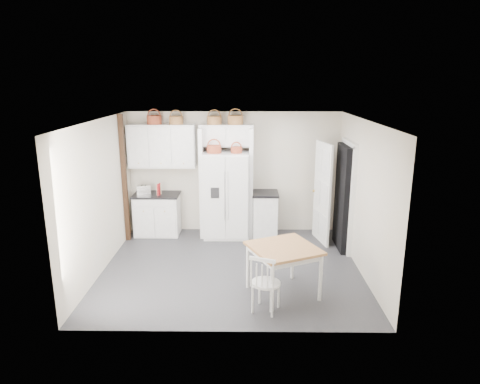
{
  "coord_description": "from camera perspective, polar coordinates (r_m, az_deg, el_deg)",
  "views": [
    {
      "loc": [
        0.24,
        -7.02,
        3.26
      ],
      "look_at": [
        0.15,
        0.4,
        1.29
      ],
      "focal_mm": 32.0,
      "sensor_mm": 36.0,
      "label": 1
    }
  ],
  "objects": [
    {
      "name": "wall_right",
      "position": [
        7.56,
        16.1,
        -0.75
      ],
      "size": [
        0.0,
        4.0,
        4.0
      ],
      "primitive_type": "plane",
      "rotation": [
        1.57,
        0.0,
        -1.57
      ],
      "color": "beige",
      "rests_on": "floor"
    },
    {
      "name": "floor",
      "position": [
        7.74,
        -1.16,
        -10.02
      ],
      "size": [
        4.5,
        4.5,
        0.0
      ],
      "primitive_type": "plane",
      "color": "#3C3C3E",
      "rests_on": "ground"
    },
    {
      "name": "basket_upper_b",
      "position": [
        9.08,
        -11.37,
        9.4
      ],
      "size": [
        0.3,
        0.3,
        0.18
      ],
      "primitive_type": "cylinder",
      "color": "maroon",
      "rests_on": "upper_cabinet"
    },
    {
      "name": "door_slab",
      "position": [
        8.79,
        10.91,
        -0.13
      ],
      "size": [
        0.21,
        0.79,
        2.05
      ],
      "primitive_type": "cube",
      "rotation": [
        0.0,
        0.0,
        -1.36
      ],
      "color": "white",
      "rests_on": "floor"
    },
    {
      "name": "cookbook_red",
      "position": [
        9.11,
        -10.74,
        0.36
      ],
      "size": [
        0.06,
        0.16,
        0.24
      ],
      "primitive_type": "cube",
      "rotation": [
        0.0,
        0.0,
        -0.17
      ],
      "color": "maroon",
      "rests_on": "counter_left"
    },
    {
      "name": "basket_bridge_a",
      "position": [
        8.91,
        -3.45,
        9.53
      ],
      "size": [
        0.3,
        0.3,
        0.17
      ],
      "primitive_type": "cylinder",
      "color": "brown",
      "rests_on": "bridge_cabinet"
    },
    {
      "name": "counter_left",
      "position": [
        9.23,
        -11.08,
        -0.36
      ],
      "size": [
        0.97,
        0.62,
        0.04
      ],
      "primitive_type": "cube",
      "color": "black",
      "rests_on": "base_cab_left"
    },
    {
      "name": "doorway_void",
      "position": [
        8.54,
        13.67,
        -0.72
      ],
      "size": [
        0.18,
        0.85,
        2.05
      ],
      "primitive_type": "cube",
      "color": "black",
      "rests_on": "floor"
    },
    {
      "name": "base_cab_right",
      "position": [
        9.17,
        3.33,
        -3.0
      ],
      "size": [
        0.51,
        0.61,
        0.9
      ],
      "primitive_type": "cube",
      "color": "silver",
      "rests_on": "floor"
    },
    {
      "name": "refrigerator",
      "position": [
        8.98,
        -1.81,
        -0.36
      ],
      "size": [
        0.93,
        0.75,
        1.8
      ],
      "primitive_type": "cube",
      "color": "silver",
      "rests_on": "floor"
    },
    {
      "name": "ceiling",
      "position": [
        7.05,
        -1.27,
        9.51
      ],
      "size": [
        4.5,
        4.5,
        0.0
      ],
      "primitive_type": "plane",
      "color": "white",
      "rests_on": "wall_back"
    },
    {
      "name": "bridge_cabinet",
      "position": [
        8.93,
        -1.82,
        7.56
      ],
      "size": [
        1.12,
        0.34,
        0.45
      ],
      "primitive_type": "cube",
      "color": "silver",
      "rests_on": "wall_back"
    },
    {
      "name": "trim_post",
      "position": [
        8.94,
        -15.17,
        1.68
      ],
      "size": [
        0.09,
        0.09,
        2.6
      ],
      "primitive_type": "cube",
      "color": "black",
      "rests_on": "floor"
    },
    {
      "name": "fridge_panel_left",
      "position": [
        9.02,
        -5.04,
        1.28
      ],
      "size": [
        0.08,
        0.6,
        2.3
      ],
      "primitive_type": "cube",
      "color": "silver",
      "rests_on": "floor"
    },
    {
      "name": "toaster",
      "position": [
        9.22,
        -12.69,
        0.29
      ],
      "size": [
        0.31,
        0.22,
        0.19
      ],
      "primitive_type": "cube",
      "rotation": [
        0.0,
        0.0,
        0.2
      ],
      "color": "silver",
      "rests_on": "counter_left"
    },
    {
      "name": "wall_back",
      "position": [
        9.23,
        -0.8,
        2.62
      ],
      "size": [
        4.5,
        0.0,
        4.5
      ],
      "primitive_type": "plane",
      "rotation": [
        1.57,
        0.0,
        0.0
      ],
      "color": "beige",
      "rests_on": "floor"
    },
    {
      "name": "base_cab_left",
      "position": [
        9.36,
        -10.95,
        -3.01
      ],
      "size": [
        0.93,
        0.59,
        0.86
      ],
      "primitive_type": "cube",
      "color": "silver",
      "rests_on": "floor"
    },
    {
      "name": "basket_fridge_b",
      "position": [
        8.67,
        -0.48,
        5.61
      ],
      "size": [
        0.23,
        0.23,
        0.12
      ],
      "primitive_type": "cylinder",
      "color": "maroon",
      "rests_on": "refrigerator"
    },
    {
      "name": "counter_right",
      "position": [
        9.04,
        3.37,
        -0.17
      ],
      "size": [
        0.55,
        0.65,
        0.04
      ],
      "primitive_type": "cube",
      "color": "black",
      "rests_on": "base_cab_right"
    },
    {
      "name": "upper_cabinet",
      "position": [
        9.12,
        -10.36,
        6.06
      ],
      "size": [
        1.4,
        0.34,
        0.9
      ],
      "primitive_type": "cube",
      "color": "silver",
      "rests_on": "wall_back"
    },
    {
      "name": "wall_left",
      "position": [
        7.7,
        -18.19,
        -0.62
      ],
      "size": [
        0.0,
        4.0,
        4.0
      ],
      "primitive_type": "plane",
      "rotation": [
        1.57,
        0.0,
        1.57
      ],
      "color": "beige",
      "rests_on": "floor"
    },
    {
      "name": "dining_table",
      "position": [
        6.74,
        5.77,
        -10.38
      ],
      "size": [
        1.24,
        1.24,
        0.78
      ],
      "primitive_type": "cube",
      "rotation": [
        0.0,
        0.0,
        0.43
      ],
      "color": "#9A6230",
      "rests_on": "floor"
    },
    {
      "name": "cookbook_cream",
      "position": [
        9.11,
        -10.75,
        0.34
      ],
      "size": [
        0.07,
        0.16,
        0.24
      ],
      "primitive_type": "cube",
      "rotation": [
        0.0,
        0.0,
        -0.26
      ],
      "color": "beige",
      "rests_on": "counter_left"
    },
    {
      "name": "basket_upper_c",
      "position": [
        9.0,
        -8.51,
        9.44
      ],
      "size": [
        0.29,
        0.29,
        0.17
      ],
      "primitive_type": "cylinder",
      "color": "brown",
      "rests_on": "upper_cabinet"
    },
    {
      "name": "windsor_chair",
      "position": [
        6.26,
        3.48,
        -12.03
      ],
      "size": [
        0.53,
        0.51,
        0.86
      ],
      "primitive_type": "cube",
      "rotation": [
        0.0,
        0.0,
        -0.39
      ],
      "color": "silver",
      "rests_on": "floor"
    },
    {
      "name": "fridge_panel_right",
      "position": [
        8.97,
        1.45,
        1.27
      ],
      "size": [
        0.08,
        0.6,
        2.3
      ],
      "primitive_type": "cube",
      "color": "silver",
      "rests_on": "floor"
    },
    {
      "name": "basket_fridge_a",
      "position": [
        8.69,
        -3.48,
        5.72
      ],
      "size": [
        0.29,
        0.29,
        0.16
      ],
      "primitive_type": "cylinder",
      "color": "maroon",
      "rests_on": "refrigerator"
    },
    {
      "name": "basket_bridge_b",
      "position": [
        8.89,
        -0.62,
        9.58
      ],
      "size": [
        0.32,
        0.32,
        0.18
      ],
      "primitive_type": "cylinder",
      "color": "brown",
      "rests_on": "bridge_cabinet"
    }
  ]
}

